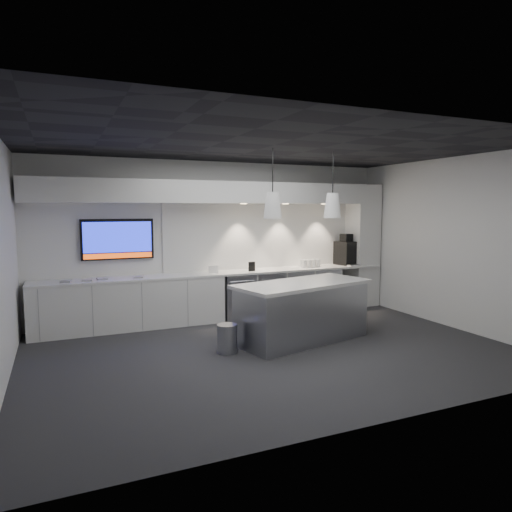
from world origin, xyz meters
name	(u,v)px	position (x,y,z in m)	size (l,w,h in m)	color
floor	(274,351)	(0.00, 0.00, 0.00)	(7.00, 7.00, 0.00)	#2B2B2D
ceiling	(274,145)	(0.00, 0.00, 3.00)	(7.00, 7.00, 0.00)	black
wall_back	(218,239)	(0.00, 2.50, 1.50)	(7.00, 7.00, 0.00)	white
wall_front	(388,272)	(0.00, -2.50, 1.50)	(7.00, 7.00, 0.00)	white
wall_right	(453,243)	(3.50, 0.00, 1.50)	(7.00, 7.00, 0.00)	white
back_counter	(224,273)	(0.00, 2.17, 0.88)	(6.80, 0.65, 0.04)	silver
left_base_cabinets	(130,304)	(-1.75, 2.17, 0.43)	(3.30, 0.63, 0.86)	silver
fridge_unit_a	(236,296)	(0.25, 2.17, 0.42)	(0.60, 0.61, 0.85)	#95979D
fridge_unit_b	(266,293)	(0.88, 2.17, 0.42)	(0.60, 0.61, 0.85)	#95979D
fridge_unit_c	(294,291)	(1.51, 2.17, 0.42)	(0.60, 0.61, 0.85)	#95979D
fridge_unit_d	(320,289)	(2.14, 2.17, 0.42)	(0.60, 0.61, 0.85)	#95979D
backsplash	(274,236)	(1.20, 2.48, 1.55)	(4.60, 0.03, 1.30)	silver
soffit	(223,193)	(0.00, 2.20, 2.40)	(6.90, 0.60, 0.40)	silver
column	(362,246)	(3.20, 2.20, 1.30)	(0.55, 0.55, 2.60)	silver
wall_tv	(118,239)	(-1.90, 2.45, 1.56)	(1.25, 0.07, 0.72)	black
island	(302,311)	(0.65, 0.29, 0.48)	(2.39, 1.44, 0.94)	#95979D
bin	(227,338)	(-0.66, 0.21, 0.21)	(0.30, 0.30, 0.42)	#95979D
coffee_machine	(346,252)	(2.78, 2.20, 1.17)	(0.42, 0.58, 0.66)	black
sign_black	(252,266)	(0.54, 2.09, 0.99)	(0.14, 0.02, 0.18)	black
sign_white	(213,269)	(-0.23, 2.13, 0.97)	(0.18, 0.02, 0.14)	silver
cup_cluster	(310,263)	(1.85, 2.13, 0.98)	(0.40, 0.19, 0.16)	silver
tray_a	(66,281)	(-2.78, 2.10, 0.91)	(0.16, 0.16, 0.03)	#999999
tray_b	(87,280)	(-2.46, 2.10, 0.91)	(0.16, 0.16, 0.03)	#999999
tray_c	(102,279)	(-2.21, 2.15, 0.91)	(0.16, 0.16, 0.03)	#999999
tray_d	(139,277)	(-1.61, 2.10, 0.91)	(0.16, 0.16, 0.03)	#999999
pendant_left	(273,205)	(0.11, 0.29, 2.15)	(0.28, 0.28, 1.09)	silver
pendant_right	(332,205)	(1.18, 0.29, 2.15)	(0.28, 0.28, 1.09)	silver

